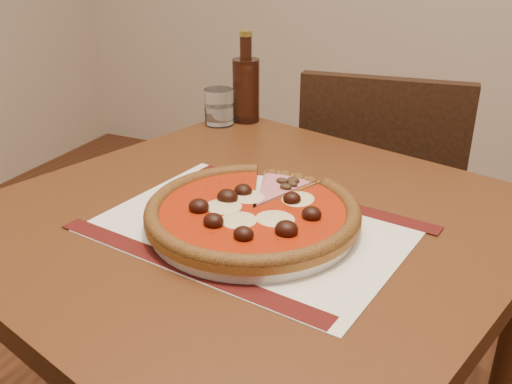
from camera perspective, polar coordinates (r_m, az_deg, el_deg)
table at (r=0.97m, az=-0.50°, el=-7.51°), size 0.99×0.99×0.75m
chair_far at (r=1.59m, az=12.18°, el=-1.07°), size 0.45×0.45×0.86m
placemat at (r=0.88m, az=-0.33°, el=-3.58°), size 0.50×0.39×0.00m
plate at (r=0.87m, az=-0.34°, el=-3.00°), size 0.31×0.31×0.02m
pizza at (r=0.86m, az=-0.35°, el=-1.84°), size 0.33×0.33×0.04m
ham_slice at (r=0.93m, az=2.18°, el=0.07°), size 0.10×0.15×0.02m
water_glass at (r=1.34m, az=-3.72°, el=8.50°), size 0.07×0.07×0.08m
bottle at (r=1.35m, az=-1.00°, el=10.46°), size 0.06×0.06×0.21m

